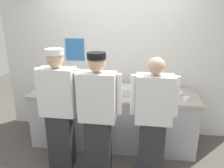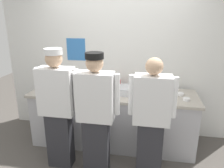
{
  "view_description": "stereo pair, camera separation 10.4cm",
  "coord_description": "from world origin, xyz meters",
  "px_view_note": "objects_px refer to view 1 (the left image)",
  "views": [
    {
      "loc": [
        0.45,
        -2.72,
        2.02
      ],
      "look_at": [
        -0.02,
        0.44,
        1.0
      ],
      "focal_mm": 34.42,
      "sensor_mm": 36.0,
      "label": 1
    },
    {
      "loc": [
        0.55,
        -2.7,
        2.02
      ],
      "look_at": [
        -0.02,
        0.44,
        1.0
      ],
      "focal_mm": 34.42,
      "sensor_mm": 36.0,
      "label": 2
    }
  ],
  "objects_px": {
    "sheet_tray": "(70,90)",
    "ramekin_orange_sauce": "(180,93)",
    "chef_near_left": "(59,108)",
    "ramekin_green_sauce": "(186,98)",
    "mixing_bowl_steel": "(126,90)",
    "deli_cup": "(45,87)",
    "plate_stack_rear": "(104,87)",
    "chefs_knife": "(87,94)",
    "chef_center": "(98,113)",
    "squeeze_bottle_primary": "(91,90)",
    "squeeze_bottle_secondary": "(118,83)",
    "ramekin_yellow_sauce": "(47,91)",
    "chef_far_right": "(153,117)",
    "plate_stack_front": "(154,92)"
  },
  "relations": [
    {
      "from": "squeeze_bottle_primary",
      "to": "chefs_knife",
      "type": "distance_m",
      "value": 0.1
    },
    {
      "from": "squeeze_bottle_primary",
      "to": "deli_cup",
      "type": "xyz_separation_m",
      "value": [
        -0.79,
        0.12,
        -0.04
      ]
    },
    {
      "from": "squeeze_bottle_primary",
      "to": "squeeze_bottle_secondary",
      "type": "xyz_separation_m",
      "value": [
        0.37,
        0.4,
        -0.0
      ]
    },
    {
      "from": "ramekin_orange_sauce",
      "to": "chef_far_right",
      "type": "bearing_deg",
      "value": -120.28
    },
    {
      "from": "chef_near_left",
      "to": "ramekin_green_sauce",
      "type": "height_order",
      "value": "chef_near_left"
    },
    {
      "from": "chef_near_left",
      "to": "mixing_bowl_steel",
      "type": "bearing_deg",
      "value": 39.4
    },
    {
      "from": "chef_near_left",
      "to": "ramekin_green_sauce",
      "type": "xyz_separation_m",
      "value": [
        1.69,
        0.53,
        0.02
      ]
    },
    {
      "from": "plate_stack_rear",
      "to": "deli_cup",
      "type": "xyz_separation_m",
      "value": [
        -0.93,
        -0.19,
        0.02
      ]
    },
    {
      "from": "chef_far_right",
      "to": "deli_cup",
      "type": "height_order",
      "value": "chef_far_right"
    },
    {
      "from": "deli_cup",
      "to": "chefs_knife",
      "type": "relative_size",
      "value": 0.36
    },
    {
      "from": "sheet_tray",
      "to": "ramekin_orange_sauce",
      "type": "height_order",
      "value": "ramekin_orange_sauce"
    },
    {
      "from": "chef_center",
      "to": "sheet_tray",
      "type": "distance_m",
      "value": 0.92
    },
    {
      "from": "chef_far_right",
      "to": "ramekin_yellow_sauce",
      "type": "xyz_separation_m",
      "value": [
        -1.62,
        0.53,
        0.08
      ]
    },
    {
      "from": "chef_near_left",
      "to": "plate_stack_rear",
      "type": "height_order",
      "value": "chef_near_left"
    },
    {
      "from": "plate_stack_front",
      "to": "sheet_tray",
      "type": "distance_m",
      "value": 1.31
    },
    {
      "from": "chef_far_right",
      "to": "ramekin_orange_sauce",
      "type": "distance_m",
      "value": 0.84
    },
    {
      "from": "plate_stack_rear",
      "to": "mixing_bowl_steel",
      "type": "relative_size",
      "value": 0.68
    },
    {
      "from": "squeeze_bottle_secondary",
      "to": "ramekin_green_sauce",
      "type": "height_order",
      "value": "squeeze_bottle_secondary"
    },
    {
      "from": "mixing_bowl_steel",
      "to": "chefs_knife",
      "type": "xyz_separation_m",
      "value": [
        -0.58,
        -0.14,
        -0.05
      ]
    },
    {
      "from": "deli_cup",
      "to": "chefs_knife",
      "type": "height_order",
      "value": "deli_cup"
    },
    {
      "from": "sheet_tray",
      "to": "squeeze_bottle_secondary",
      "type": "xyz_separation_m",
      "value": [
        0.74,
        0.28,
        0.07
      ]
    },
    {
      "from": "deli_cup",
      "to": "ramekin_yellow_sauce",
      "type": "bearing_deg",
      "value": -51.86
    },
    {
      "from": "squeeze_bottle_secondary",
      "to": "ramekin_orange_sauce",
      "type": "bearing_deg",
      "value": -10.53
    },
    {
      "from": "squeeze_bottle_secondary",
      "to": "deli_cup",
      "type": "bearing_deg",
      "value": -166.49
    },
    {
      "from": "squeeze_bottle_primary",
      "to": "chefs_knife",
      "type": "height_order",
      "value": "squeeze_bottle_primary"
    },
    {
      "from": "chef_center",
      "to": "chef_far_right",
      "type": "distance_m",
      "value": 0.69
    },
    {
      "from": "mixing_bowl_steel",
      "to": "ramekin_green_sauce",
      "type": "bearing_deg",
      "value": -9.68
    },
    {
      "from": "sheet_tray",
      "to": "squeeze_bottle_primary",
      "type": "distance_m",
      "value": 0.4
    },
    {
      "from": "chef_center",
      "to": "mixing_bowl_steel",
      "type": "relative_size",
      "value": 4.67
    },
    {
      "from": "chef_center",
      "to": "chef_far_right",
      "type": "bearing_deg",
      "value": 5.71
    },
    {
      "from": "sheet_tray",
      "to": "plate_stack_front",
      "type": "bearing_deg",
      "value": 1.49
    },
    {
      "from": "ramekin_green_sauce",
      "to": "plate_stack_front",
      "type": "bearing_deg",
      "value": 162.69
    },
    {
      "from": "plate_stack_rear",
      "to": "deli_cup",
      "type": "relative_size",
      "value": 2.42
    },
    {
      "from": "sheet_tray",
      "to": "ramekin_orange_sauce",
      "type": "bearing_deg",
      "value": 3.26
    },
    {
      "from": "ramekin_green_sauce",
      "to": "plate_stack_rear",
      "type": "bearing_deg",
      "value": 166.72
    },
    {
      "from": "mixing_bowl_steel",
      "to": "deli_cup",
      "type": "xyz_separation_m",
      "value": [
        -1.31,
        -0.04,
        -0.0
      ]
    },
    {
      "from": "mixing_bowl_steel",
      "to": "ramekin_yellow_sauce",
      "type": "distance_m",
      "value": 1.24
    },
    {
      "from": "plate_stack_rear",
      "to": "sheet_tray",
      "type": "relative_size",
      "value": 0.48
    },
    {
      "from": "plate_stack_front",
      "to": "plate_stack_rear",
      "type": "bearing_deg",
      "value": 169.09
    },
    {
      "from": "chef_center",
      "to": "ramekin_yellow_sauce",
      "type": "relative_size",
      "value": 19.93
    },
    {
      "from": "chef_center",
      "to": "chefs_knife",
      "type": "distance_m",
      "value": 0.66
    },
    {
      "from": "chef_far_right",
      "to": "plate_stack_front",
      "type": "xyz_separation_m",
      "value": [
        0.02,
        0.66,
        0.1
      ]
    },
    {
      "from": "chef_center",
      "to": "ramekin_orange_sauce",
      "type": "height_order",
      "value": "chef_center"
    },
    {
      "from": "chef_center",
      "to": "chefs_knife",
      "type": "xyz_separation_m",
      "value": [
        -0.29,
        0.59,
        0.02
      ]
    },
    {
      "from": "chefs_knife",
      "to": "ramekin_orange_sauce",
      "type": "bearing_deg",
      "value": 8.17
    },
    {
      "from": "ramekin_orange_sauce",
      "to": "ramekin_green_sauce",
      "type": "height_order",
      "value": "same"
    },
    {
      "from": "ramekin_orange_sauce",
      "to": "plate_stack_rear",
      "type": "bearing_deg",
      "value": 175.66
    },
    {
      "from": "plate_stack_rear",
      "to": "chefs_knife",
      "type": "bearing_deg",
      "value": -123.93
    },
    {
      "from": "chef_center",
      "to": "squeeze_bottle_secondary",
      "type": "xyz_separation_m",
      "value": [
        0.14,
        0.97,
        0.1
      ]
    },
    {
      "from": "deli_cup",
      "to": "squeeze_bottle_primary",
      "type": "bearing_deg",
      "value": -8.85
    }
  ]
}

